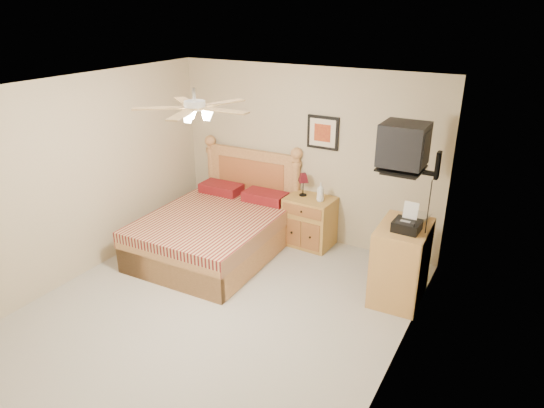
{
  "coord_description": "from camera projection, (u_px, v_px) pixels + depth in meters",
  "views": [
    {
      "loc": [
        2.83,
        -3.79,
        3.25
      ],
      "look_at": [
        0.21,
        0.9,
        1.03
      ],
      "focal_mm": 32.0,
      "sensor_mm": 36.0,
      "label": 1
    }
  ],
  "objects": [
    {
      "name": "floor",
      "position": [
        218.0,
        309.0,
        5.58
      ],
      "size": [
        4.5,
        4.5,
        0.0
      ],
      "primitive_type": "plane",
      "color": "#A19C91",
      "rests_on": "ground"
    },
    {
      "name": "ceiling",
      "position": [
        207.0,
        89.0,
        4.62
      ],
      "size": [
        4.0,
        4.5,
        0.04
      ],
      "primitive_type": "cube",
      "color": "white",
      "rests_on": "ground"
    },
    {
      "name": "wall_back",
      "position": [
        305.0,
        155.0,
        6.91
      ],
      "size": [
        4.0,
        0.04,
        2.5
      ],
      "primitive_type": "cube",
      "color": "#BCAC8A",
      "rests_on": "ground"
    },
    {
      "name": "wall_front",
      "position": [
        19.0,
        323.0,
        3.28
      ],
      "size": [
        4.0,
        0.04,
        2.5
      ],
      "primitive_type": "cube",
      "color": "#BCAC8A",
      "rests_on": "ground"
    },
    {
      "name": "wall_left",
      "position": [
        81.0,
        179.0,
        6.0
      ],
      "size": [
        0.04,
        4.5,
        2.5
      ],
      "primitive_type": "cube",
      "color": "#BCAC8A",
      "rests_on": "ground"
    },
    {
      "name": "wall_right",
      "position": [
        401.0,
        253.0,
        4.2
      ],
      "size": [
        0.04,
        4.5,
        2.5
      ],
      "primitive_type": "cube",
      "color": "#BCAC8A",
      "rests_on": "ground"
    },
    {
      "name": "bed",
      "position": [
        213.0,
        208.0,
        6.59
      ],
      "size": [
        1.66,
        2.15,
        1.37
      ],
      "primitive_type": null,
      "rotation": [
        0.0,
        0.0,
        0.02
      ],
      "color": "#A56E42",
      "rests_on": "ground"
    },
    {
      "name": "nightstand",
      "position": [
        310.0,
        221.0,
        6.96
      ],
      "size": [
        0.69,
        0.53,
        0.72
      ],
      "primitive_type": "cube",
      "rotation": [
        0.0,
        0.0,
        -0.04
      ],
      "color": "#AE7F34",
      "rests_on": "ground"
    },
    {
      "name": "table_lamp",
      "position": [
        303.0,
        184.0,
        6.85
      ],
      "size": [
        0.2,
        0.2,
        0.33
      ],
      "primitive_type": null,
      "rotation": [
        0.0,
        0.0,
        -0.12
      ],
      "color": "#4E0D16",
      "rests_on": "nightstand"
    },
    {
      "name": "lotion_bottle",
      "position": [
        320.0,
        192.0,
        6.67
      ],
      "size": [
        0.13,
        0.13,
        0.27
      ],
      "primitive_type": "imported",
      "rotation": [
        0.0,
        0.0,
        0.36
      ],
      "color": "silver",
      "rests_on": "nightstand"
    },
    {
      "name": "framed_picture",
      "position": [
        323.0,
        133.0,
        6.64
      ],
      "size": [
        0.46,
        0.04,
        0.46
      ],
      "primitive_type": "cube",
      "color": "black",
      "rests_on": "wall_back"
    },
    {
      "name": "dresser",
      "position": [
        401.0,
        262.0,
        5.63
      ],
      "size": [
        0.58,
        0.81,
        0.94
      ],
      "primitive_type": "cube",
      "rotation": [
        0.0,
        0.0,
        0.03
      ],
      "color": "#BF8A4A",
      "rests_on": "ground"
    },
    {
      "name": "fax_machine",
      "position": [
        408.0,
        218.0,
        5.29
      ],
      "size": [
        0.3,
        0.31,
        0.3
      ],
      "primitive_type": null,
      "rotation": [
        0.0,
        0.0,
        -0.03
      ],
      "color": "black",
      "rests_on": "dresser"
    },
    {
      "name": "magazine_lower",
      "position": [
        410.0,
        216.0,
        5.69
      ],
      "size": [
        0.25,
        0.31,
        0.03
      ],
      "primitive_type": "imported",
      "rotation": [
        0.0,
        0.0,
        -0.15
      ],
      "color": "#B9A997",
      "rests_on": "dresser"
    },
    {
      "name": "magazine_upper",
      "position": [
        413.0,
        214.0,
        5.68
      ],
      "size": [
        0.22,
        0.28,
        0.02
      ],
      "primitive_type": "imported",
      "rotation": [
        0.0,
        0.0,
        -0.17
      ],
      "color": "tan",
      "rests_on": "magazine_lower"
    },
    {
      "name": "wall_tv",
      "position": [
        417.0,
        150.0,
        5.18
      ],
      "size": [
        0.56,
        0.46,
        0.58
      ],
      "primitive_type": null,
      "color": "black",
      "rests_on": "wall_right"
    },
    {
      "name": "ceiling_fan",
      "position": [
        195.0,
        107.0,
        4.51
      ],
      "size": [
        1.14,
        1.14,
        0.28
      ],
      "primitive_type": null,
      "color": "white",
      "rests_on": "ceiling"
    }
  ]
}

